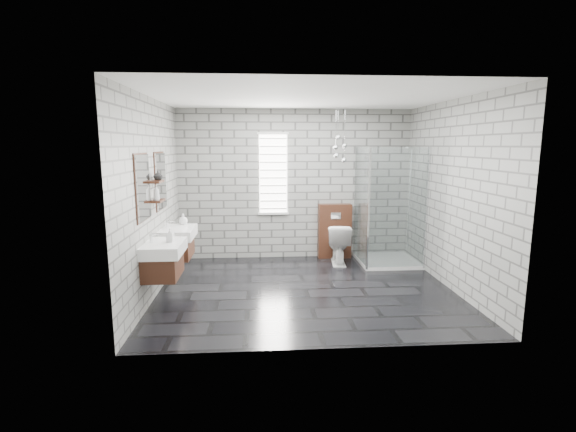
{
  "coord_description": "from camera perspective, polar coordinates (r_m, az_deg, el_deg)",
  "views": [
    {
      "loc": [
        -0.66,
        -5.75,
        2.06
      ],
      "look_at": [
        -0.23,
        0.35,
        1.02
      ],
      "focal_mm": 26.0,
      "sensor_mm": 36.0,
      "label": 1
    }
  ],
  "objects": [
    {
      "name": "window",
      "position": [
        7.55,
        -2.05,
        5.77
      ],
      "size": [
        0.56,
        0.05,
        1.48
      ],
      "color": "white",
      "rests_on": "wall_back"
    },
    {
      "name": "shelf_lower",
      "position": [
        5.91,
        -17.4,
        2.0
      ],
      "size": [
        0.14,
        0.3,
        0.03
      ],
      "primitive_type": "cube",
      "color": "#432214",
      "rests_on": "wall_left"
    },
    {
      "name": "flush_plate",
      "position": [
        7.58,
        6.56,
        0.01
      ],
      "size": [
        0.18,
        0.01,
        0.12
      ],
      "primitive_type": "cube",
      "color": "silver",
      "rests_on": "cistern_panel"
    },
    {
      "name": "vanity_right",
      "position": [
        6.42,
        -15.14,
        -2.41
      ],
      "size": [
        0.47,
        0.7,
        1.57
      ],
      "color": "#432214",
      "rests_on": "wall_left"
    },
    {
      "name": "wall_front",
      "position": [
        4.06,
        5.41,
        -0.49
      ],
      "size": [
        4.2,
        0.02,
        2.7
      ],
      "primitive_type": "cube",
      "color": "gray",
      "rests_on": "floor"
    },
    {
      "name": "vase",
      "position": [
        5.92,
        -17.36,
        5.31
      ],
      "size": [
        0.14,
        0.14,
        0.13
      ],
      "primitive_type": "imported",
      "rotation": [
        0.0,
        0.0,
        0.22
      ],
      "color": "#B2B2B2",
      "rests_on": "shelf_upper"
    },
    {
      "name": "shower_enclosure",
      "position": [
        7.43,
        13.01,
        -2.71
      ],
      "size": [
        1.0,
        1.0,
        2.03
      ],
      "color": "white",
      "rests_on": "floor"
    },
    {
      "name": "soap_bottle_c",
      "position": [
        5.81,
        -17.56,
        3.06
      ],
      "size": [
        0.1,
        0.1,
        0.21
      ],
      "primitive_type": "imported",
      "rotation": [
        0.0,
        0.0,
        0.33
      ],
      "color": "#B2B2B2",
      "rests_on": "shelf_lower"
    },
    {
      "name": "shelf_upper",
      "position": [
        5.88,
        -17.53,
        4.51
      ],
      "size": [
        0.14,
        0.3,
        0.03
      ],
      "primitive_type": "cube",
      "color": "#432214",
      "rests_on": "wall_left"
    },
    {
      "name": "soap_bottle_b",
      "position": [
        6.65,
        -14.14,
        -0.41
      ],
      "size": [
        0.15,
        0.15,
        0.17
      ],
      "primitive_type": "imported",
      "rotation": [
        0.0,
        0.0,
        -0.17
      ],
      "color": "#B2B2B2",
      "rests_on": "vanity_right"
    },
    {
      "name": "soap_bottle_a",
      "position": [
        5.49,
        -15.83,
        -2.5
      ],
      "size": [
        0.09,
        0.1,
        0.18
      ],
      "primitive_type": "imported",
      "rotation": [
        0.0,
        0.0,
        -0.15
      ],
      "color": "#B2B2B2",
      "rests_on": "vanity_left"
    },
    {
      "name": "vanity_left",
      "position": [
        5.52,
        -17.0,
        -4.45
      ],
      "size": [
        0.47,
        0.7,
        1.57
      ],
      "color": "#432214",
      "rests_on": "wall_left"
    },
    {
      "name": "pendant_cluster",
      "position": [
        7.27,
        7.08,
        9.14
      ],
      "size": [
        0.27,
        0.23,
        0.94
      ],
      "color": "silver",
      "rests_on": "ceiling"
    },
    {
      "name": "cistern_panel",
      "position": [
        7.74,
        6.38,
        -2.05
      ],
      "size": [
        0.6,
        0.2,
        1.0
      ],
      "primitive_type": "cube",
      "color": "#432214",
      "rests_on": "floor"
    },
    {
      "name": "ceiling",
      "position": [
        5.82,
        2.62,
        16.04
      ],
      "size": [
        4.2,
        3.6,
        0.02
      ],
      "primitive_type": "cube",
      "color": "white",
      "rests_on": "wall_back"
    },
    {
      "name": "floor",
      "position": [
        6.15,
        2.42,
        -10.05
      ],
      "size": [
        4.2,
        3.6,
        0.02
      ],
      "primitive_type": "cube",
      "color": "black",
      "rests_on": "ground"
    },
    {
      "name": "toilet",
      "position": [
        7.4,
        6.89,
        -3.76
      ],
      "size": [
        0.46,
        0.73,
        0.71
      ],
      "primitive_type": "imported",
      "rotation": [
        0.0,
        0.0,
        3.04
      ],
      "color": "white",
      "rests_on": "floor"
    },
    {
      "name": "wall_back",
      "position": [
        7.62,
        0.97,
        4.3
      ],
      "size": [
        4.2,
        0.02,
        2.7
      ],
      "primitive_type": "cube",
      "color": "gray",
      "rests_on": "floor"
    },
    {
      "name": "wall_right",
      "position": [
        6.42,
        21.59,
        2.62
      ],
      "size": [
        0.02,
        3.6,
        2.7
      ],
      "primitive_type": "cube",
      "color": "gray",
      "rests_on": "floor"
    },
    {
      "name": "wall_left",
      "position": [
        5.97,
        -18.05,
        2.34
      ],
      "size": [
        0.02,
        3.6,
        2.7
      ],
      "primitive_type": "cube",
      "color": "gray",
      "rests_on": "floor"
    }
  ]
}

